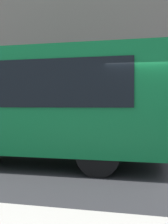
% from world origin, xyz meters
% --- Properties ---
extents(ground_plane, '(60.00, 60.00, 0.00)m').
position_xyz_m(ground_plane, '(0.00, 0.00, 0.00)').
color(ground_plane, '#2B2B2D').
extents(building_facade_far, '(28.00, 1.55, 12.00)m').
position_xyz_m(building_facade_far, '(-0.02, -6.80, 5.99)').
color(building_facade_far, gray).
rests_on(building_facade_far, ground_plane).
extents(red_bus, '(9.05, 2.54, 3.08)m').
position_xyz_m(red_bus, '(4.46, -0.18, 1.68)').
color(red_bus, '#0F7238').
rests_on(red_bus, ground_plane).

